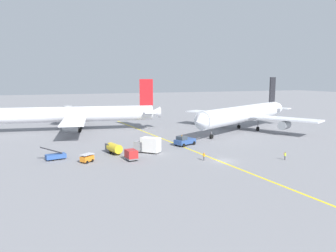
% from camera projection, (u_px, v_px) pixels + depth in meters
% --- Properties ---
extents(ground_plane, '(600.00, 600.00, 0.00)m').
position_uv_depth(ground_plane, '(223.00, 161.00, 66.53)').
color(ground_plane, gray).
extents(taxiway_stripe, '(10.34, 119.64, 0.01)m').
position_uv_depth(taxiway_stripe, '(195.00, 151.00, 75.21)').
color(taxiway_stripe, yellow).
rests_on(taxiway_stripe, ground).
extents(airliner_at_gate_left, '(59.53, 44.06, 16.45)m').
position_uv_depth(airliner_at_gate_left, '(69.00, 115.00, 103.29)').
color(airliner_at_gate_left, silver).
rests_on(airliner_at_gate_left, ground).
extents(airliner_being_pushed, '(47.46, 43.27, 17.09)m').
position_uv_depth(airliner_being_pushed, '(245.00, 114.00, 104.07)').
color(airliner_being_pushed, white).
rests_on(airliner_being_pushed, ground).
extents(pushback_tug, '(8.55, 4.88, 2.76)m').
position_uv_depth(pushback_tug, '(184.00, 141.00, 81.99)').
color(pushback_tug, '#2D4C8C').
rests_on(pushback_tug, ground).
extents(gse_container_dolly_flat, '(2.55, 3.43, 2.15)m').
position_uv_depth(gse_container_dolly_flat, '(131.00, 155.00, 67.17)').
color(gse_container_dolly_flat, slate).
rests_on(gse_container_dolly_flat, ground).
extents(gse_belt_loader_portside, '(5.07, 2.54, 3.02)m').
position_uv_depth(gse_belt_loader_portside, '(55.00, 156.00, 67.53)').
color(gse_belt_loader_portside, '#2D5199').
rests_on(gse_belt_loader_portside, ground).
extents(gse_baggage_cart_trailing, '(3.12, 2.93, 1.71)m').
position_uv_depth(gse_baggage_cart_trailing, '(87.00, 158.00, 65.46)').
color(gse_baggage_cart_trailing, orange).
rests_on(gse_baggage_cart_trailing, ground).
extents(gse_catering_truck_tall, '(5.83, 5.82, 3.50)m').
position_uv_depth(gse_catering_truck_tall, '(148.00, 145.00, 73.95)').
color(gse_catering_truck_tall, gray).
rests_on(gse_catering_truck_tall, ground).
extents(gse_fuel_bowser_stubby, '(3.17, 5.23, 2.40)m').
position_uv_depth(gse_fuel_bowser_stubby, '(113.00, 148.00, 72.81)').
color(gse_fuel_bowser_stubby, gold).
rests_on(gse_fuel_bowser_stubby, ground).
extents(ground_crew_wing_walker_right, '(0.44, 0.39, 1.69)m').
position_uv_depth(ground_crew_wing_walker_right, '(285.00, 156.00, 67.40)').
color(ground_crew_wing_walker_right, '#4C4C51').
rests_on(ground_crew_wing_walker_right, ground).
extents(ground_crew_ramp_agent_by_cones, '(0.49, 0.36, 1.70)m').
position_uv_depth(ground_crew_ramp_agent_by_cones, '(204.00, 156.00, 66.90)').
color(ground_crew_ramp_agent_by_cones, '#4C4C51').
rests_on(ground_crew_ramp_agent_by_cones, ground).
extents(jet_bridge, '(8.15, 19.61, 5.73)m').
position_uv_depth(jet_bridge, '(64.00, 112.00, 125.56)').
color(jet_bridge, '#B7B7BC').
rests_on(jet_bridge, ground).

